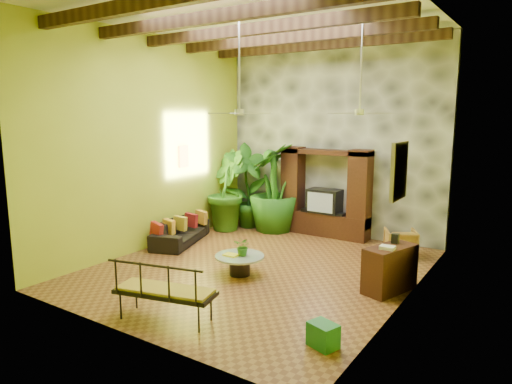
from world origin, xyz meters
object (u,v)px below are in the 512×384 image
Objects in this scene: iron_bench at (162,289)px; tall_plant_c at (274,187)px; ceiling_fan_front at (239,101)px; wicker_armchair at (401,243)px; tall_plant_a at (247,186)px; coffee_table at (240,262)px; entertainment_center at (325,199)px; sofa at (181,231)px; ceiling_fan_back at (360,102)px; side_console at (390,269)px; green_bin at (323,335)px; tall_plant_b at (225,190)px.

tall_plant_c is at bearing 90.38° from iron_bench.
ceiling_fan_front reaches higher than wicker_armchair.
tall_plant_c is at bearing 7.42° from tall_plant_a.
coffee_table is 2.38m from iron_bench.
sofa is (-2.65, -2.65, -0.67)m from entertainment_center.
entertainment_center is at bearing 13.84° from tall_plant_c.
ceiling_fan_front is at bearing -138.37° from ceiling_fan_back.
coffee_table is 0.94× the size of side_console.
entertainment_center is at bearing 11.43° from tall_plant_a.
ceiling_fan_back is (1.80, 1.60, 0.00)m from ceiling_fan_front.
ceiling_fan_front reaches higher than tall_plant_c.
wicker_armchair is 1.74× the size of green_bin.
tall_plant_b is at bearing -21.75° from sofa.
ceiling_fan_front is at bearing -128.75° from sofa.
tall_plant_c is at bearing -166.16° from entertainment_center.
green_bin is at bearing 1.35° from iron_bench.
side_console is at bearing 12.41° from ceiling_fan_front.
entertainment_center is 2.30× the size of side_console.
ceiling_fan_front is 4.21m from tall_plant_b.
tall_plant_a is 2.43× the size of coffee_table.
ceiling_fan_back is 4.87m from tall_plant_b.
tall_plant_b is 3.82m from coffee_table.
ceiling_fan_front is 4.78× the size of green_bin.
entertainment_center is 2.73m from tall_plant_b.
iron_bench is at bearing 41.39° from wicker_armchair.
tall_plant_c reaches higher than wicker_armchair.
ceiling_fan_front is at bearing 121.56° from coffee_table.
side_console is (4.00, -2.58, -0.78)m from tall_plant_c.
green_bin is at bearing -46.59° from tall_plant_a.
entertainment_center reaches higher than green_bin.
tall_plant_b is at bearing 166.31° from ceiling_fan_back.
wicker_armchair is 0.28× the size of tall_plant_c.
ceiling_fan_back reaches higher than side_console.
ceiling_fan_back is at bearing 41.63° from ceiling_fan_front.
ceiling_fan_back is at bearing 56.25° from iron_bench.
sofa is (-4.25, -0.72, -3.11)m from ceiling_fan_back.
tall_plant_c is 3.72m from coffee_table.
tall_plant_c is (-2.95, 1.60, -2.20)m from ceiling_fan_back.
tall_plant_a is (-2.18, -0.44, 0.22)m from entertainment_center.
tall_plant_b is 2.10× the size of side_console.
ceiling_fan_back reaches higher than tall_plant_b.
tall_plant_a is (0.47, 2.21, 0.89)m from sofa.
sofa reaches higher than coffee_table.
tall_plant_b is 5.82m from iron_bench.
green_bin is at bearing 66.53° from wicker_armchair.
wicker_armchair reaches higher than sofa.
tall_plant_b reaches higher than green_bin.
ceiling_fan_front is at bearing 145.53° from green_bin.
side_console is at bearing 74.00° from wicker_armchair.
sofa is 1.91m from tall_plant_b.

